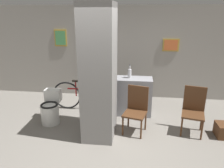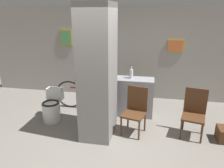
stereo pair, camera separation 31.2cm
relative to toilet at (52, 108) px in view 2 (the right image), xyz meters
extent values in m
plane|color=slate|center=(1.31, -0.79, -0.31)|extent=(14.00, 14.00, 0.00)
cube|color=gray|center=(1.31, 1.84, 0.99)|extent=(8.00, 0.06, 2.60)
cube|color=#B79338|center=(-0.29, 1.80, 1.39)|extent=(0.36, 0.02, 0.48)
cube|color=#4C9959|center=(-0.29, 1.78, 1.39)|extent=(0.30, 0.01, 0.39)
cube|color=#B79338|center=(2.81, 1.80, 1.24)|extent=(0.44, 0.02, 0.34)
cube|color=#D86633|center=(2.81, 1.78, 1.24)|extent=(0.36, 0.01, 0.28)
cube|color=gray|center=(1.20, -0.31, 0.99)|extent=(0.60, 0.95, 2.60)
cylinder|color=black|center=(0.88, -0.50, 1.24)|extent=(0.03, 0.40, 0.40)
cylinder|color=red|center=(0.87, -0.50, 1.24)|extent=(0.01, 0.07, 0.07)
cube|color=gray|center=(1.73, 0.65, 0.15)|extent=(1.13, 0.44, 0.92)
cylinder|color=silver|center=(0.00, -0.05, -0.09)|extent=(0.41, 0.41, 0.44)
torus|color=black|center=(0.00, -0.05, 0.14)|extent=(0.39, 0.39, 0.04)
cube|color=silver|center=(0.00, 0.21, 0.27)|extent=(0.37, 0.20, 0.28)
cylinder|color=#4C2D19|center=(1.67, -0.37, -0.10)|extent=(0.04, 0.04, 0.41)
cylinder|color=#4C2D19|center=(2.04, -0.47, -0.10)|extent=(0.04, 0.04, 0.41)
cylinder|color=#4C2D19|center=(1.77, 0.00, -0.10)|extent=(0.04, 0.04, 0.41)
cylinder|color=#4C2D19|center=(2.14, -0.10, -0.10)|extent=(0.04, 0.04, 0.41)
cube|color=#4C2D19|center=(1.91, -0.24, 0.12)|extent=(0.54, 0.54, 0.04)
cube|color=#4C2D19|center=(1.96, -0.04, 0.40)|extent=(0.43, 0.14, 0.53)
cylinder|color=#4C2D19|center=(2.86, -0.28, -0.10)|extent=(0.04, 0.04, 0.41)
cylinder|color=#4C2D19|center=(3.23, -0.37, -0.10)|extent=(0.04, 0.04, 0.41)
cylinder|color=#4C2D19|center=(2.95, 0.09, -0.10)|extent=(0.04, 0.04, 0.41)
cylinder|color=#4C2D19|center=(3.32, 0.01, -0.10)|extent=(0.04, 0.04, 0.41)
cube|color=#4C2D19|center=(3.09, -0.14, 0.12)|extent=(0.53, 0.53, 0.04)
cube|color=#4C2D19|center=(3.14, 0.06, 0.40)|extent=(0.43, 0.13, 0.53)
torus|color=black|center=(0.14, 0.74, 0.06)|extent=(0.74, 0.04, 0.74)
torus|color=black|center=(1.16, 0.74, 0.06)|extent=(0.74, 0.04, 0.74)
cylinder|color=maroon|center=(0.65, 0.74, 0.25)|extent=(0.94, 0.04, 0.04)
cylinder|color=maroon|center=(0.40, 0.74, 0.25)|extent=(0.03, 0.03, 0.38)
cylinder|color=maroon|center=(1.11, 0.74, 0.25)|extent=(0.03, 0.03, 0.35)
cube|color=black|center=(0.40, 0.74, 0.46)|extent=(0.16, 0.06, 0.04)
cylinder|color=#262626|center=(1.11, 0.74, 0.42)|extent=(0.03, 0.42, 0.03)
cylinder|color=silver|center=(1.75, 0.67, 0.72)|extent=(0.09, 0.09, 0.21)
cylinder|color=silver|center=(1.75, 0.67, 0.87)|extent=(0.03, 0.03, 0.09)
sphere|color=#333333|center=(1.75, 0.67, 0.93)|extent=(0.04, 0.04, 0.04)
camera|label=1|loc=(1.91, -4.32, 2.15)|focal=35.00mm
camera|label=2|loc=(2.22, -4.27, 2.15)|focal=35.00mm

